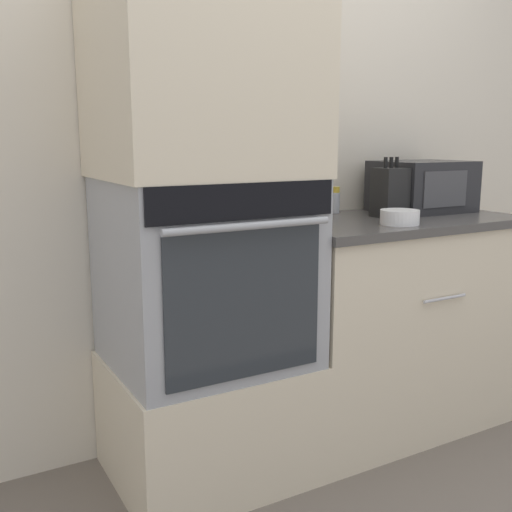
{
  "coord_description": "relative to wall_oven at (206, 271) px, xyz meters",
  "views": [
    {
      "loc": [
        -1.22,
        -1.6,
        1.25
      ],
      "look_at": [
        -0.19,
        0.21,
        0.84
      ],
      "focal_mm": 42.0,
      "sensor_mm": 36.0,
      "label": 1
    }
  ],
  "objects": [
    {
      "name": "condiment_jar_far",
      "position": [
        0.41,
        0.09,
        0.18
      ],
      "size": [
        0.06,
        0.06,
        0.09
      ],
      "color": "brown",
      "rests_on": "counter_unit"
    },
    {
      "name": "bowl",
      "position": [
        0.75,
        -0.18,
        0.17
      ],
      "size": [
        0.15,
        0.15,
        0.06
      ],
      "color": "white",
      "rests_on": "counter_unit"
    },
    {
      "name": "wall_back",
      "position": [
        0.35,
        0.33,
        0.47
      ],
      "size": [
        8.0,
        0.05,
        2.5
      ],
      "color": "beige",
      "rests_on": "ground_plane"
    },
    {
      "name": "ground_plane",
      "position": [
        0.35,
        -0.3,
        -0.78
      ],
      "size": [
        12.0,
        12.0,
        0.0
      ],
      "primitive_type": "plane",
      "color": "#6B6056"
    },
    {
      "name": "wall_oven",
      "position": [
        0.0,
        0.0,
        0.0
      ],
      "size": [
        0.67,
        0.64,
        0.67
      ],
      "color": "#9EA0A5",
      "rests_on": "oven_cabinet_base"
    },
    {
      "name": "condiment_jar_near",
      "position": [
        0.75,
        0.24,
        0.2
      ],
      "size": [
        0.04,
        0.04,
        0.12
      ],
      "color": "silver",
      "rests_on": "counter_unit"
    },
    {
      "name": "oven_cabinet_base",
      "position": [
        0.0,
        0.0,
        -0.56
      ],
      "size": [
        0.7,
        0.6,
        0.45
      ],
      "color": "beige",
      "rests_on": "ground_plane"
    },
    {
      "name": "counter_unit",
      "position": [
        0.87,
        0.0,
        -0.32
      ],
      "size": [
        1.07,
        0.63,
        0.92
      ],
      "color": "beige",
      "rests_on": "ground_plane"
    },
    {
      "name": "microwave",
      "position": [
        1.13,
        0.1,
        0.25
      ],
      "size": [
        0.41,
        0.33,
        0.23
      ],
      "color": "#232326",
      "rests_on": "counter_unit"
    },
    {
      "name": "condiment_jar_mid",
      "position": [
        0.45,
        -0.04,
        0.19
      ],
      "size": [
        0.05,
        0.05,
        0.1
      ],
      "color": "brown",
      "rests_on": "counter_unit"
    },
    {
      "name": "oven_cabinet_upper",
      "position": [
        0.0,
        0.0,
        0.7
      ],
      "size": [
        0.7,
        0.6,
        0.74
      ],
      "color": "beige",
      "rests_on": "wall_oven"
    },
    {
      "name": "knife_block",
      "position": [
        0.86,
        0.01,
        0.24
      ],
      "size": [
        0.12,
        0.12,
        0.25
      ],
      "color": "black",
      "rests_on": "counter_unit"
    }
  ]
}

